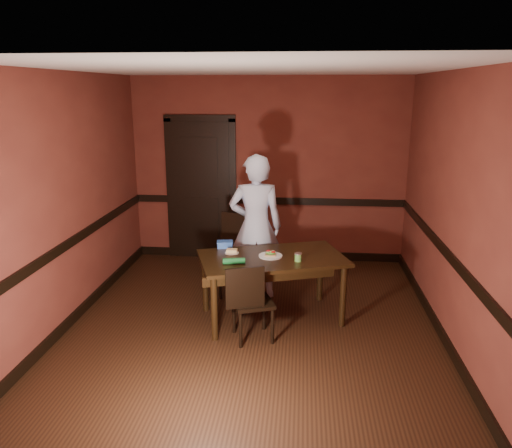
% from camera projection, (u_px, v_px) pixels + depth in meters
% --- Properties ---
extents(floor, '(4.00, 4.50, 0.01)m').
position_uv_depth(floor, '(253.00, 324.00, 5.51)').
color(floor, black).
rests_on(floor, ground).
extents(ceiling, '(4.00, 4.50, 0.01)m').
position_uv_depth(ceiling, '(253.00, 69.00, 4.81)').
color(ceiling, silver).
rests_on(ceiling, ground).
extents(wall_back, '(4.00, 0.02, 2.70)m').
position_uv_depth(wall_back, '(268.00, 171.00, 7.32)').
color(wall_back, maroon).
rests_on(wall_back, ground).
extents(wall_front, '(4.00, 0.02, 2.70)m').
position_uv_depth(wall_front, '(215.00, 289.00, 3.00)').
color(wall_front, maroon).
rests_on(wall_front, ground).
extents(wall_left, '(0.02, 4.50, 2.70)m').
position_uv_depth(wall_left, '(67.00, 201.00, 5.34)').
color(wall_left, maroon).
rests_on(wall_left, ground).
extents(wall_right, '(0.02, 4.50, 2.70)m').
position_uv_depth(wall_right, '(452.00, 209.00, 4.98)').
color(wall_right, maroon).
rests_on(wall_right, ground).
extents(dado_back, '(4.00, 0.03, 0.10)m').
position_uv_depth(dado_back, '(268.00, 201.00, 7.43)').
color(dado_back, black).
rests_on(dado_back, ground).
extents(dado_left, '(0.03, 4.50, 0.10)m').
position_uv_depth(dado_left, '(73.00, 241.00, 5.46)').
color(dado_left, black).
rests_on(dado_left, ground).
extents(dado_right, '(0.03, 4.50, 0.10)m').
position_uv_depth(dado_right, '(446.00, 252.00, 5.10)').
color(dado_right, black).
rests_on(dado_right, ground).
extents(baseboard_back, '(4.00, 0.03, 0.12)m').
position_uv_depth(baseboard_back, '(268.00, 254.00, 7.65)').
color(baseboard_back, black).
rests_on(baseboard_back, ground).
extents(baseboard_left, '(0.03, 4.50, 0.12)m').
position_uv_depth(baseboard_left, '(80.00, 311.00, 5.68)').
color(baseboard_left, black).
rests_on(baseboard_left, ground).
extents(baseboard_right, '(0.03, 4.50, 0.12)m').
position_uv_depth(baseboard_right, '(438.00, 327.00, 5.32)').
color(baseboard_right, black).
rests_on(baseboard_right, ground).
extents(door, '(1.05, 0.07, 2.20)m').
position_uv_depth(door, '(201.00, 187.00, 7.45)').
color(door, black).
rests_on(door, ground).
extents(dining_table, '(1.76, 1.33, 0.73)m').
position_uv_depth(dining_table, '(272.00, 288.00, 5.56)').
color(dining_table, black).
rests_on(dining_table, floor).
extents(chair_far, '(0.59, 0.59, 1.01)m').
position_uv_depth(chair_far, '(242.00, 257.00, 6.16)').
color(chair_far, black).
rests_on(chair_far, floor).
extents(chair_near, '(0.50, 0.50, 0.84)m').
position_uv_depth(chair_near, '(253.00, 301.00, 5.10)').
color(chair_near, black).
rests_on(chair_near, floor).
extents(person, '(0.69, 0.50, 1.78)m').
position_uv_depth(person, '(256.00, 227.00, 6.06)').
color(person, silver).
rests_on(person, floor).
extents(sandwich_plate, '(0.26, 0.26, 0.06)m').
position_uv_depth(sandwich_plate, '(271.00, 255.00, 5.46)').
color(sandwich_plate, silver).
rests_on(sandwich_plate, dining_table).
extents(sauce_jar, '(0.08, 0.08, 0.09)m').
position_uv_depth(sauce_jar, '(298.00, 257.00, 5.31)').
color(sauce_jar, '#56933D').
rests_on(sauce_jar, dining_table).
extents(cheese_saucer, '(0.16, 0.16, 0.05)m').
position_uv_depth(cheese_saucer, '(232.00, 252.00, 5.57)').
color(cheese_saucer, silver).
rests_on(cheese_saucer, dining_table).
extents(food_tub, '(0.20, 0.15, 0.08)m').
position_uv_depth(food_tub, '(225.00, 244.00, 5.77)').
color(food_tub, blue).
rests_on(food_tub, dining_table).
extents(wrapped_veg, '(0.24, 0.11, 0.07)m').
position_uv_depth(wrapped_veg, '(234.00, 261.00, 5.23)').
color(wrapped_veg, '#145323').
rests_on(wrapped_veg, dining_table).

